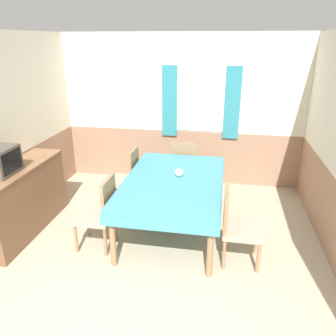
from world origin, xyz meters
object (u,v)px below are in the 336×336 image
(chair_right_near, at_px, (236,224))
(chair_left_near, at_px, (100,212))
(chair_left_far, at_px, (127,177))
(sideboard, at_px, (22,199))
(dining_table, at_px, (173,186))
(vase, at_px, (179,173))
(chair_head_window, at_px, (185,166))
(tv, at_px, (2,161))

(chair_right_near, xyz_separation_m, chair_left_near, (-1.65, 0.00, 0.00))
(chair_left_far, distance_m, chair_left_near, 1.13)
(chair_right_near, height_order, chair_left_near, same)
(chair_left_near, bearing_deg, sideboard, 81.88)
(dining_table, xyz_separation_m, vase, (0.06, 0.09, 0.16))
(chair_left_far, xyz_separation_m, vase, (0.89, -0.47, 0.32))
(chair_head_window, distance_m, tv, 2.77)
(tv, bearing_deg, chair_right_near, 1.11)
(chair_right_near, bearing_deg, chair_head_window, -154.66)
(chair_head_window, height_order, tv, tv)
(tv, bearing_deg, dining_table, 17.10)
(sideboard, relative_size, vase, 14.07)
(chair_left_near, relative_size, vase, 8.29)
(chair_left_far, bearing_deg, tv, 134.92)
(chair_head_window, height_order, chair_left_near, same)
(chair_left_near, bearing_deg, chair_right_near, -90.00)
(chair_right_near, relative_size, sideboard, 0.59)
(chair_head_window, xyz_separation_m, chair_right_near, (0.83, -1.75, 0.00))
(chair_left_far, bearing_deg, chair_head_window, -53.30)
(chair_left_far, bearing_deg, vase, -118.07)
(chair_left_far, height_order, tv, tv)
(dining_table, bearing_deg, chair_right_near, -34.34)
(vase, bearing_deg, chair_head_window, 93.27)
(sideboard, bearing_deg, tv, -93.53)
(dining_table, xyz_separation_m, chair_right_near, (0.83, -0.56, -0.16))
(dining_table, relative_size, sideboard, 1.26)
(vase, bearing_deg, chair_right_near, -40.60)
(chair_left_far, distance_m, chair_head_window, 1.03)
(chair_left_far, xyz_separation_m, chair_head_window, (0.83, 0.62, 0.00))
(dining_table, xyz_separation_m, sideboard, (-2.00, -0.40, -0.18))
(chair_left_far, height_order, chair_right_near, same)
(chair_left_far, xyz_separation_m, chair_right_near, (1.65, -1.13, 0.00))
(sideboard, xyz_separation_m, vase, (2.06, 0.49, 0.34))
(chair_left_near, xyz_separation_m, tv, (-1.19, -0.06, 0.61))
(dining_table, height_order, chair_right_near, chair_right_near)
(chair_head_window, distance_m, sideboard, 2.55)
(dining_table, bearing_deg, vase, 55.51)
(dining_table, xyz_separation_m, chair_left_near, (-0.83, -0.56, -0.16))
(chair_right_near, distance_m, vase, 1.06)
(chair_head_window, xyz_separation_m, tv, (-2.02, -1.80, 0.61))
(tv, distance_m, vase, 2.21)
(dining_table, xyz_separation_m, tv, (-2.02, -0.62, 0.44))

